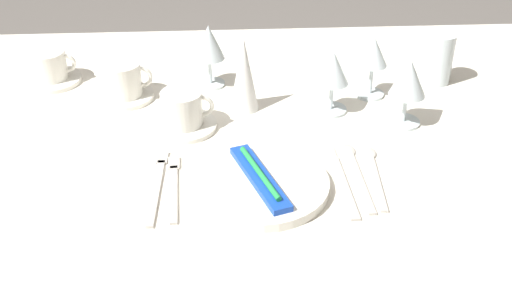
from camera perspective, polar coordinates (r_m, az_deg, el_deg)
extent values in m
cube|color=silver|center=(1.36, -0.86, 0.43)|extent=(1.80, 1.10, 0.04)
cube|color=silver|center=(1.89, -1.55, 6.45)|extent=(1.80, 0.01, 0.18)
cylinder|color=brown|center=(2.11, 20.92, -1.05)|extent=(0.07, 0.07, 0.70)
cylinder|color=white|center=(1.18, 0.32, -3.57)|extent=(0.25, 0.25, 0.02)
cube|color=blue|center=(1.17, 0.33, -2.98)|extent=(0.10, 0.21, 0.01)
cylinder|color=green|center=(1.16, 0.33, -2.53)|extent=(0.06, 0.16, 0.01)
cube|color=beige|center=(1.17, -7.23, -4.33)|extent=(0.02, 0.17, 0.00)
cube|color=beige|center=(1.25, -7.20, -1.68)|extent=(0.02, 0.04, 0.00)
cube|color=beige|center=(1.18, -8.77, -4.19)|extent=(0.02, 0.20, 0.00)
cube|color=beige|center=(1.27, -8.21, -1.21)|extent=(0.02, 0.04, 0.00)
cube|color=beige|center=(1.19, 7.69, -3.71)|extent=(0.03, 0.19, 0.00)
cube|color=beige|center=(1.28, 6.67, -0.86)|extent=(0.02, 0.06, 0.00)
cube|color=beige|center=(1.21, 9.14, -3.31)|extent=(0.02, 0.19, 0.00)
ellipsoid|color=beige|center=(1.30, 8.08, -0.55)|extent=(0.03, 0.04, 0.01)
cube|color=beige|center=(1.21, 10.52, -3.33)|extent=(0.02, 0.17, 0.00)
ellipsoid|color=beige|center=(1.29, 9.86, -0.78)|extent=(0.03, 0.04, 0.01)
cylinder|color=white|center=(1.50, -11.48, 4.15)|extent=(0.13, 0.13, 0.01)
cylinder|color=white|center=(1.48, -11.65, 5.59)|extent=(0.09, 0.09, 0.07)
torus|color=white|center=(1.48, -10.02, 5.79)|extent=(0.05, 0.01, 0.05)
cylinder|color=white|center=(1.62, -17.51, 5.40)|extent=(0.14, 0.14, 0.01)
cylinder|color=white|center=(1.60, -17.73, 6.62)|extent=(0.08, 0.08, 0.07)
torus|color=white|center=(1.59, -16.29, 6.81)|extent=(0.05, 0.01, 0.05)
cylinder|color=white|center=(1.37, -6.43, 1.62)|extent=(0.14, 0.14, 0.01)
cylinder|color=white|center=(1.35, -6.53, 3.12)|extent=(0.09, 0.09, 0.07)
torus|color=white|center=(1.34, -4.73, 3.32)|extent=(0.05, 0.01, 0.05)
cylinder|color=silver|center=(1.41, 12.73, 1.91)|extent=(0.07, 0.07, 0.01)
cylinder|color=silver|center=(1.39, 12.89, 3.11)|extent=(0.01, 0.01, 0.06)
cone|color=silver|center=(1.36, 13.25, 5.69)|extent=(0.08, 0.08, 0.08)
cylinder|color=silver|center=(1.54, -4.01, 5.29)|extent=(0.07, 0.07, 0.01)
cylinder|color=silver|center=(1.52, -4.05, 6.45)|extent=(0.01, 0.01, 0.06)
cone|color=silver|center=(1.49, -4.16, 8.91)|extent=(0.07, 0.07, 0.08)
cylinder|color=silver|center=(1.43, 6.51, 3.02)|extent=(0.07, 0.07, 0.01)
cylinder|color=silver|center=(1.42, 6.60, 4.22)|extent=(0.01, 0.01, 0.06)
cone|color=silver|center=(1.39, 6.77, 6.68)|extent=(0.07, 0.07, 0.07)
cylinder|color=silver|center=(1.51, 9.89, 4.34)|extent=(0.07, 0.07, 0.01)
cylinder|color=silver|center=(1.49, 10.03, 5.62)|extent=(0.01, 0.01, 0.07)
cone|color=silver|center=(1.46, 10.27, 7.97)|extent=(0.06, 0.06, 0.06)
cylinder|color=silver|center=(1.58, 15.73, 7.23)|extent=(0.06, 0.06, 0.12)
cylinder|color=#C68C1E|center=(1.59, 15.62, 6.56)|extent=(0.06, 0.06, 0.07)
cone|color=white|center=(1.40, -0.95, 6.20)|extent=(0.06, 0.06, 0.17)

